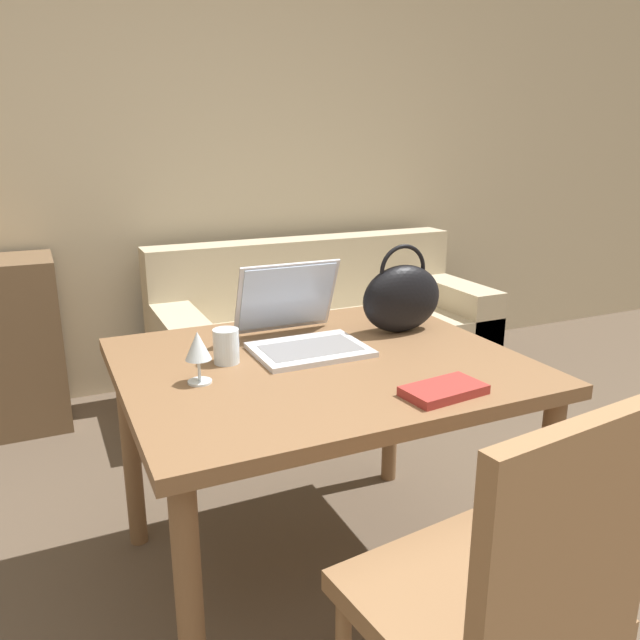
{
  "coord_description": "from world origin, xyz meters",
  "views": [
    {
      "loc": [
        -0.61,
        -0.75,
        1.35
      ],
      "look_at": [
        0.11,
        0.8,
        0.85
      ],
      "focal_mm": 35.0,
      "sensor_mm": 36.0,
      "label": 1
    }
  ],
  "objects_px": {
    "laptop": "(299,324)",
    "handbag": "(402,297)",
    "chair": "(504,597)",
    "drinking_glass": "(226,346)",
    "couch": "(323,340)",
    "wine_glass": "(198,348)"
  },
  "relations": [
    {
      "from": "chair",
      "to": "laptop",
      "type": "distance_m",
      "value": 1.0
    },
    {
      "from": "drinking_glass",
      "to": "handbag",
      "type": "bearing_deg",
      "value": 4.59
    },
    {
      "from": "handbag",
      "to": "laptop",
      "type": "bearing_deg",
      "value": 177.16
    },
    {
      "from": "chair",
      "to": "couch",
      "type": "height_order",
      "value": "chair"
    },
    {
      "from": "chair",
      "to": "laptop",
      "type": "bearing_deg",
      "value": 83.89
    },
    {
      "from": "wine_glass",
      "to": "chair",
      "type": "bearing_deg",
      "value": -64.41
    },
    {
      "from": "couch",
      "to": "handbag",
      "type": "distance_m",
      "value": 1.41
    },
    {
      "from": "couch",
      "to": "laptop",
      "type": "distance_m",
      "value": 1.49
    },
    {
      "from": "drinking_glass",
      "to": "handbag",
      "type": "relative_size",
      "value": 0.34
    },
    {
      "from": "laptop",
      "to": "wine_glass",
      "type": "relative_size",
      "value": 2.57
    },
    {
      "from": "drinking_glass",
      "to": "wine_glass",
      "type": "relative_size",
      "value": 0.71
    },
    {
      "from": "couch",
      "to": "handbag",
      "type": "xyz_separation_m",
      "value": [
        -0.3,
        -1.25,
        0.56
      ]
    },
    {
      "from": "drinking_glass",
      "to": "handbag",
      "type": "xyz_separation_m",
      "value": [
        0.61,
        0.05,
        0.07
      ]
    },
    {
      "from": "laptop",
      "to": "handbag",
      "type": "bearing_deg",
      "value": -2.84
    },
    {
      "from": "laptop",
      "to": "drinking_glass",
      "type": "distance_m",
      "value": 0.26
    },
    {
      "from": "chair",
      "to": "drinking_glass",
      "type": "xyz_separation_m",
      "value": [
        -0.26,
        0.9,
        0.26
      ]
    },
    {
      "from": "chair",
      "to": "drinking_glass",
      "type": "bearing_deg",
      "value": 99.66
    },
    {
      "from": "couch",
      "to": "wine_glass",
      "type": "distance_m",
      "value": 1.83
    },
    {
      "from": "laptop",
      "to": "handbag",
      "type": "xyz_separation_m",
      "value": [
        0.36,
        -0.02,
        0.05
      ]
    },
    {
      "from": "laptop",
      "to": "handbag",
      "type": "distance_m",
      "value": 0.37
    },
    {
      "from": "wine_glass",
      "to": "couch",
      "type": "bearing_deg",
      "value": 54.24
    },
    {
      "from": "laptop",
      "to": "handbag",
      "type": "height_order",
      "value": "handbag"
    }
  ]
}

